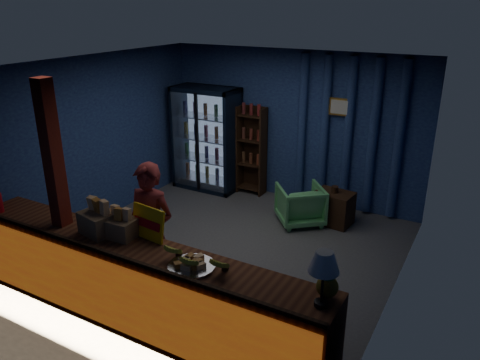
% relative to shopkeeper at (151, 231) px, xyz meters
% --- Properties ---
extents(ground, '(4.60, 4.60, 0.00)m').
position_rel_shopkeeper_xyz_m(ground, '(0.22, 1.37, -0.82)').
color(ground, '#515154').
rests_on(ground, ground).
extents(room_walls, '(4.60, 4.60, 4.60)m').
position_rel_shopkeeper_xyz_m(room_walls, '(0.22, 1.37, 0.75)').
color(room_walls, navy).
rests_on(room_walls, ground).
extents(counter, '(4.40, 0.57, 0.99)m').
position_rel_shopkeeper_xyz_m(counter, '(0.22, -0.54, -0.35)').
color(counter, brown).
rests_on(counter, ground).
extents(support_post, '(0.16, 0.16, 2.60)m').
position_rel_shopkeeper_xyz_m(support_post, '(-0.83, -0.53, 0.48)').
color(support_post, maroon).
rests_on(support_post, ground).
extents(beverage_cooler, '(1.20, 0.62, 1.90)m').
position_rel_shopkeeper_xyz_m(beverage_cooler, '(-1.33, 3.28, 0.11)').
color(beverage_cooler, black).
rests_on(beverage_cooler, ground).
extents(bottle_shelf, '(0.50, 0.28, 1.60)m').
position_rel_shopkeeper_xyz_m(bottle_shelf, '(-0.48, 3.42, -0.03)').
color(bottle_shelf, '#351F11').
rests_on(bottle_shelf, ground).
extents(curtain_folds, '(1.74, 0.14, 2.50)m').
position_rel_shopkeeper_xyz_m(curtain_folds, '(1.22, 3.51, 0.48)').
color(curtain_folds, navy).
rests_on(curtain_folds, room_walls).
extents(framed_picture, '(0.36, 0.04, 0.28)m').
position_rel_shopkeeper_xyz_m(framed_picture, '(1.07, 3.46, 0.93)').
color(framed_picture, gold).
rests_on(framed_picture, room_walls).
extents(shopkeeper, '(0.63, 0.45, 1.65)m').
position_rel_shopkeeper_xyz_m(shopkeeper, '(0.00, 0.00, 0.00)').
color(shopkeeper, maroon).
rests_on(shopkeeper, ground).
extents(green_chair, '(0.96, 0.96, 0.63)m').
position_rel_shopkeeper_xyz_m(green_chair, '(0.80, 2.64, -0.51)').
color(green_chair, '#60C16C').
rests_on(green_chair, ground).
extents(side_table, '(0.62, 0.48, 0.63)m').
position_rel_shopkeeper_xyz_m(side_table, '(1.26, 2.89, -0.56)').
color(side_table, '#351F11').
rests_on(side_table, ground).
extents(yellow_sign, '(0.45, 0.14, 0.36)m').
position_rel_shopkeeper_xyz_m(yellow_sign, '(0.25, -0.32, 0.31)').
color(yellow_sign, yellow).
rests_on(yellow_sign, counter).
extents(snack_box_left, '(0.43, 0.38, 0.40)m').
position_rel_shopkeeper_xyz_m(snack_box_left, '(-0.30, -0.49, 0.27)').
color(snack_box_left, olive).
rests_on(snack_box_left, counter).
extents(snack_box_centre, '(0.34, 0.28, 0.34)m').
position_rel_shopkeeper_xyz_m(snack_box_centre, '(-0.02, -0.44, 0.25)').
color(snack_box_centre, olive).
rests_on(snack_box_centre, counter).
extents(pastry_tray, '(0.46, 0.46, 0.07)m').
position_rel_shopkeeper_xyz_m(pastry_tray, '(0.99, -0.58, 0.15)').
color(pastry_tray, silver).
rests_on(pastry_tray, counter).
extents(banana_bunches, '(0.77, 0.30, 0.17)m').
position_rel_shopkeeper_xyz_m(banana_bunches, '(1.02, -0.54, 0.21)').
color(banana_bunches, gold).
rests_on(banana_bunches, counter).
extents(table_lamp, '(0.26, 0.26, 0.51)m').
position_rel_shopkeeper_xyz_m(table_lamp, '(2.27, -0.55, 0.53)').
color(table_lamp, black).
rests_on(table_lamp, counter).
extents(pineapple, '(0.19, 0.19, 0.33)m').
position_rel_shopkeeper_xyz_m(pineapple, '(2.27, -0.41, 0.26)').
color(pineapple, olive).
rests_on(pineapple, counter).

